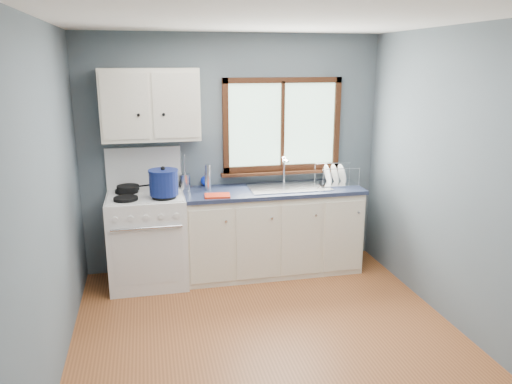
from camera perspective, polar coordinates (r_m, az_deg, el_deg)
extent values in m
cube|color=#9A562C|center=(4.17, 2.09, -17.43)|extent=(3.20, 3.60, 0.02)
cube|color=white|center=(3.55, 2.49, 19.55)|extent=(3.20, 3.60, 0.02)
cube|color=slate|center=(5.39, -2.61, 4.41)|extent=(3.20, 0.02, 2.50)
cube|color=slate|center=(2.08, 15.36, -13.27)|extent=(3.20, 0.02, 2.50)
cube|color=slate|center=(3.62, -23.23, -1.88)|extent=(0.02, 3.60, 2.50)
cube|color=slate|center=(4.35, 23.25, 0.75)|extent=(0.02, 3.60, 2.50)
cube|color=white|center=(5.19, -12.28, -5.38)|extent=(0.76, 0.65, 0.92)
cube|color=white|center=(5.30, -12.71, 2.67)|extent=(0.76, 0.05, 0.44)
cube|color=silver|center=(5.05, -12.56, -0.41)|extent=(0.72, 0.59, 0.01)
cylinder|color=black|center=(4.90, -14.67, -0.74)|extent=(0.23, 0.23, 0.03)
cylinder|color=black|center=(4.90, -10.47, -0.51)|extent=(0.23, 0.23, 0.03)
cylinder|color=black|center=(5.19, -14.57, 0.11)|extent=(0.23, 0.23, 0.03)
cylinder|color=black|center=(5.19, -10.60, 0.33)|extent=(0.23, 0.23, 0.03)
cylinder|color=silver|center=(4.78, -12.39, -4.06)|extent=(0.66, 0.02, 0.02)
cube|color=silver|center=(4.91, -12.20, -7.31)|extent=(0.66, 0.01, 0.55)
cube|color=#F0E7CD|center=(5.37, 1.83, -4.58)|extent=(1.85, 0.60, 0.88)
cube|color=black|center=(5.53, 1.74, -8.43)|extent=(1.85, 0.54, 0.08)
cube|color=#1C243C|center=(5.23, 1.87, 0.18)|extent=(1.89, 0.64, 0.04)
cube|color=silver|center=(5.27, 3.76, 0.53)|extent=(0.84, 0.46, 0.01)
cube|color=silver|center=(5.24, 1.65, -0.36)|extent=(0.36, 0.40, 0.14)
cube|color=silver|center=(5.35, 5.81, -0.12)|extent=(0.36, 0.40, 0.14)
cylinder|color=silver|center=(5.43, 3.20, 2.44)|extent=(0.02, 0.02, 0.28)
cylinder|color=silver|center=(5.34, 3.42, 3.64)|extent=(0.02, 0.16, 0.02)
sphere|color=silver|center=(5.40, 3.22, 3.89)|extent=(0.04, 0.04, 0.04)
cube|color=#9EC6A8|center=(5.44, 3.00, 7.70)|extent=(1.22, 0.01, 0.92)
cube|color=#3A1C0E|center=(5.39, 3.12, 12.64)|extent=(1.30, 0.05, 0.06)
cube|color=#3A1C0E|center=(5.50, 2.98, 2.81)|extent=(1.30, 0.05, 0.06)
cube|color=#3A1C0E|center=(5.29, -3.49, 7.50)|extent=(0.06, 0.05, 1.00)
cube|color=#3A1C0E|center=(5.62, 9.21, 7.75)|extent=(0.06, 0.05, 1.00)
cube|color=#3A1C0E|center=(5.43, 3.05, 7.68)|extent=(0.03, 0.05, 0.92)
cube|color=#3A1C0E|center=(5.48, 3.06, 2.24)|extent=(1.36, 0.10, 0.03)
cube|color=#F0E7CD|center=(5.07, -11.98, 9.73)|extent=(0.95, 0.32, 0.70)
cube|color=#F0E7CD|center=(4.90, -14.76, 9.42)|extent=(0.44, 0.01, 0.62)
cube|color=#F0E7CD|center=(4.91, -9.14, 9.72)|extent=(0.44, 0.01, 0.62)
sphere|color=black|center=(4.89, -13.29, 8.56)|extent=(0.03, 0.03, 0.03)
sphere|color=black|center=(4.90, -10.51, 8.71)|extent=(0.03, 0.03, 0.03)
cylinder|color=black|center=(5.17, -14.42, 0.48)|extent=(0.28, 0.28, 0.04)
cube|color=black|center=(5.21, -12.74, 0.70)|extent=(0.13, 0.06, 0.01)
cylinder|color=navy|center=(4.88, -10.51, 1.02)|extent=(0.37, 0.37, 0.23)
cylinder|color=navy|center=(4.85, -10.58, 2.42)|extent=(0.38, 0.38, 0.02)
sphere|color=black|center=(4.85, -10.59, 2.66)|extent=(0.06, 0.06, 0.04)
cylinder|color=silver|center=(5.25, -8.22, 1.20)|extent=(0.17, 0.17, 0.16)
cylinder|color=silver|center=(5.23, -8.14, 3.01)|extent=(0.01, 0.01, 0.23)
cylinder|color=silver|center=(5.21, -8.59, 3.19)|extent=(0.01, 0.01, 0.28)
cylinder|color=silver|center=(5.20, -8.17, 2.81)|extent=(0.01, 0.01, 0.21)
cylinder|color=silver|center=(5.15, -5.55, 1.67)|extent=(0.08, 0.08, 0.27)
imported|color=#0D27C7|center=(5.31, -5.69, 2.04)|extent=(0.11, 0.11, 0.27)
cube|color=red|center=(4.93, -4.44, -0.42)|extent=(0.27, 0.20, 0.02)
cube|color=silver|center=(5.49, 9.16, 0.99)|extent=(0.44, 0.34, 0.02)
cylinder|color=silver|center=(5.27, 7.66, 1.50)|extent=(0.01, 0.01, 0.20)
cylinder|color=silver|center=(5.40, 11.72, 1.65)|extent=(0.01, 0.01, 0.20)
cylinder|color=silver|center=(5.55, 6.75, 2.20)|extent=(0.01, 0.01, 0.20)
cylinder|color=silver|center=(5.67, 10.63, 2.32)|extent=(0.01, 0.01, 0.20)
cylinder|color=silver|center=(5.31, 9.76, 2.63)|extent=(0.40, 0.03, 0.01)
cylinder|color=silver|center=(5.59, 8.75, 3.27)|extent=(0.40, 0.03, 0.01)
cylinder|color=white|center=(5.44, 8.21, 2.00)|extent=(0.07, 0.22, 0.22)
cylinder|color=white|center=(5.46, 9.01, 2.03)|extent=(0.07, 0.22, 0.22)
cylinder|color=white|center=(5.49, 9.80, 2.05)|extent=(0.07, 0.22, 0.22)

